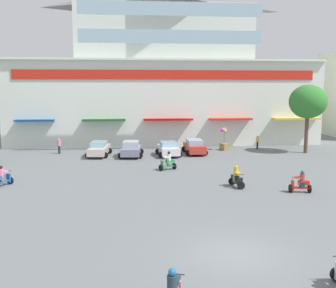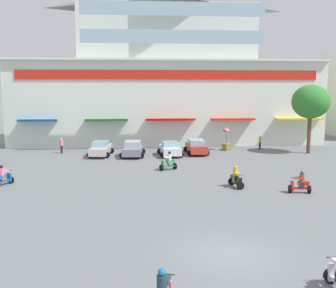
# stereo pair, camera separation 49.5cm
# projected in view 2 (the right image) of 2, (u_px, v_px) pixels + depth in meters

# --- Properties ---
(ground_plane) EXTENTS (128.00, 128.00, 0.00)m
(ground_plane) POSITION_uv_depth(u_px,v_px,m) (189.00, 181.00, 28.87)
(ground_plane) COLOR slate
(colonial_building) EXTENTS (37.44, 16.60, 19.80)m
(colonial_building) POSITION_uv_depth(u_px,v_px,m) (166.00, 76.00, 50.43)
(colonial_building) COLOR silver
(colonial_building) RESTS_ON ground
(plaza_tree_1) EXTENTS (3.85, 3.94, 7.18)m
(plaza_tree_1) POSITION_uv_depth(u_px,v_px,m) (311.00, 102.00, 40.36)
(plaza_tree_1) COLOR brown
(plaza_tree_1) RESTS_ON ground
(parked_car_0) EXTENTS (2.51, 4.56, 1.48)m
(parked_car_0) POSITION_uv_depth(u_px,v_px,m) (101.00, 148.00, 39.50)
(parked_car_0) COLOR beige
(parked_car_0) RESTS_ON ground
(parked_car_1) EXTENTS (2.59, 4.18, 1.56)m
(parked_car_1) POSITION_uv_depth(u_px,v_px,m) (133.00, 149.00, 39.12)
(parked_car_1) COLOR slate
(parked_car_1) RESTS_ON ground
(parked_car_2) EXTENTS (2.54, 3.93, 1.47)m
(parked_car_2) POSITION_uv_depth(u_px,v_px,m) (170.00, 149.00, 39.41)
(parked_car_2) COLOR silver
(parked_car_2) RESTS_ON ground
(parked_car_3) EXTENTS (2.37, 4.39, 1.50)m
(parked_car_3) POSITION_uv_depth(u_px,v_px,m) (196.00, 147.00, 40.70)
(parked_car_3) COLOR #B73325
(parked_car_3) RESTS_ON ground
(scooter_rider_0) EXTENTS (1.44, 0.73, 1.50)m
(scooter_rider_0) POSITION_uv_depth(u_px,v_px,m) (300.00, 184.00, 25.40)
(scooter_rider_0) COLOR black
(scooter_rider_0) RESTS_ON ground
(scooter_rider_1) EXTENTS (0.83, 1.52, 1.51)m
(scooter_rider_1) POSITION_uv_depth(u_px,v_px,m) (236.00, 179.00, 26.91)
(scooter_rider_1) COLOR black
(scooter_rider_1) RESTS_ON ground
(scooter_rider_4) EXTENTS (1.14, 1.52, 1.49)m
(scooter_rider_4) POSITION_uv_depth(u_px,v_px,m) (3.00, 177.00, 27.40)
(scooter_rider_4) COLOR black
(scooter_rider_4) RESTS_ON ground
(scooter_rider_5) EXTENTS (1.53, 1.11, 1.58)m
(scooter_rider_5) POSITION_uv_depth(u_px,v_px,m) (169.00, 162.00, 32.61)
(scooter_rider_5) COLOR black
(scooter_rider_5) RESTS_ON ground
(pedestrian_0) EXTENTS (0.55, 0.55, 1.61)m
(pedestrian_0) POSITION_uv_depth(u_px,v_px,m) (61.00, 145.00, 40.97)
(pedestrian_0) COLOR #29282F
(pedestrian_0) RESTS_ON ground
(pedestrian_1) EXTENTS (0.39, 0.39, 1.59)m
(pedestrian_1) POSITION_uv_depth(u_px,v_px,m) (260.00, 141.00, 43.76)
(pedestrian_1) COLOR black
(pedestrian_1) RESTS_ON ground
(balloon_vendor_cart) EXTENTS (0.91, 1.06, 2.55)m
(balloon_vendor_cart) POSITION_uv_depth(u_px,v_px,m) (226.00, 139.00, 42.91)
(balloon_vendor_cart) COLOR olive
(balloon_vendor_cart) RESTS_ON ground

